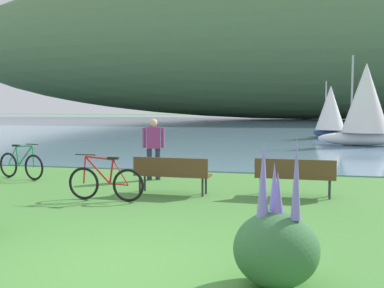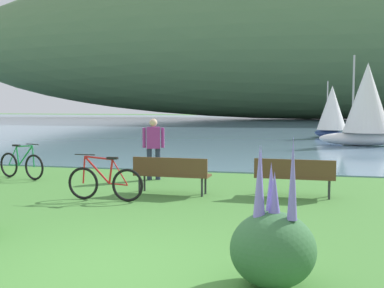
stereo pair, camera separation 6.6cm
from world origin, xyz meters
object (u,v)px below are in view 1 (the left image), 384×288
at_px(park_bench_further_along, 172,172).
at_px(bicycle_beside_path, 21,165).
at_px(sailboat_nearest_to_shore, 330,111).
at_px(sailboat_toward_hillside, 365,103).
at_px(bicycle_leaning_near_bench, 106,183).
at_px(person_at_shoreline, 153,145).
at_px(park_bench_near_camera, 295,174).

distance_m(park_bench_further_along, bicycle_beside_path, 4.98).
xyz_separation_m(bicycle_beside_path, sailboat_nearest_to_shore, (9.42, 18.74, 1.31)).
height_order(sailboat_nearest_to_shore, sailboat_toward_hillside, sailboat_toward_hillside).
bearing_deg(bicycle_leaning_near_bench, person_at_shoreline, 87.55).
distance_m(bicycle_leaning_near_bench, sailboat_nearest_to_shore, 21.94).
height_order(bicycle_leaning_near_bench, person_at_shoreline, person_at_shoreline).
distance_m(bicycle_beside_path, sailboat_toward_hillside, 17.29).
xyz_separation_m(park_bench_further_along, bicycle_beside_path, (-4.80, 1.32, -0.12)).
height_order(park_bench_further_along, sailboat_toward_hillside, sailboat_toward_hillside).
relative_size(bicycle_beside_path, sailboat_toward_hillside, 0.38).
relative_size(park_bench_further_along, sailboat_nearest_to_shore, 0.51).
distance_m(bicycle_leaning_near_bench, person_at_shoreline, 3.12).
bearing_deg(park_bench_near_camera, sailboat_toward_hillside, 77.53).
bearing_deg(sailboat_toward_hillside, sailboat_nearest_to_shore, 104.39).
distance_m(bicycle_leaning_near_bench, bicycle_beside_path, 4.30).
distance_m(park_bench_near_camera, park_bench_further_along, 2.83).
xyz_separation_m(person_at_shoreline, sailboat_toward_hillside, (7.08, 12.69, 1.20)).
bearing_deg(park_bench_further_along, park_bench_near_camera, 6.38).
bearing_deg(sailboat_nearest_to_shore, sailboat_toward_hillside, -75.61).
height_order(park_bench_further_along, person_at_shoreline, person_at_shoreline).
bearing_deg(sailboat_toward_hillside, bicycle_leaning_near_bench, -114.60).
bearing_deg(sailboat_nearest_to_shore, park_bench_further_along, -102.98).
bearing_deg(bicycle_beside_path, park_bench_near_camera, -7.54).
distance_m(park_bench_near_camera, bicycle_beside_path, 7.68).
bearing_deg(bicycle_leaning_near_bench, sailboat_toward_hillside, 65.40).
height_order(park_bench_near_camera, bicycle_beside_path, bicycle_beside_path).
xyz_separation_m(park_bench_near_camera, bicycle_beside_path, (-7.62, 1.01, -0.12)).
bearing_deg(person_at_shoreline, park_bench_further_along, -61.74).
height_order(park_bench_near_camera, sailboat_toward_hillside, sailboat_toward_hillside).
distance_m(bicycle_leaning_near_bench, sailboat_toward_hillside, 17.42).
height_order(bicycle_beside_path, sailboat_toward_hillside, sailboat_toward_hillside).
bearing_deg(park_bench_further_along, bicycle_beside_path, 164.59).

